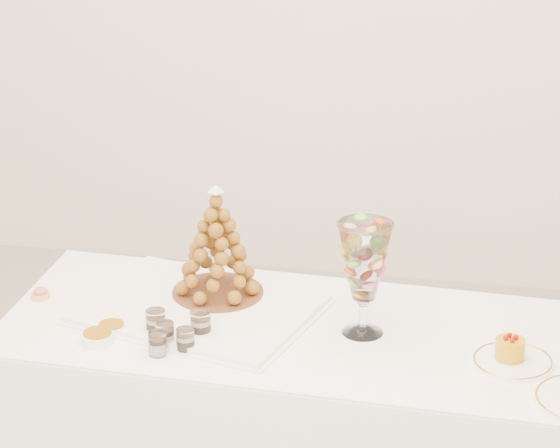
# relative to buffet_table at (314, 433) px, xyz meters

# --- Properties ---
(buffet_table) EXTENTS (1.79, 0.79, 0.67)m
(buffet_table) POSITION_rel_buffet_table_xyz_m (0.00, 0.00, 0.00)
(buffet_table) COLOR white
(buffet_table) RESTS_ON ground
(lace_tray) EXTENTS (0.73, 0.62, 0.02)m
(lace_tray) POSITION_rel_buffet_table_xyz_m (-0.35, 0.04, 0.35)
(lace_tray) COLOR white
(lace_tray) RESTS_ON buffet_table
(macaron_vase) EXTENTS (0.15, 0.15, 0.33)m
(macaron_vase) POSITION_rel_buffet_table_xyz_m (0.13, 0.01, 0.55)
(macaron_vase) COLOR white
(macaron_vase) RESTS_ON buffet_table
(cake_plate) EXTENTS (0.22, 0.22, 0.01)m
(cake_plate) POSITION_rel_buffet_table_xyz_m (0.55, -0.09, 0.34)
(cake_plate) COLOR white
(cake_plate) RESTS_ON buffet_table
(pink_tart) EXTENTS (0.05, 0.05, 0.03)m
(pink_tart) POSITION_rel_buffet_table_xyz_m (-0.82, 0.05, 0.35)
(pink_tart) COLOR tan
(pink_tart) RESTS_ON buffet_table
(verrine_a) EXTENTS (0.07, 0.07, 0.07)m
(verrine_a) POSITION_rel_buffet_table_xyz_m (-0.43, -0.11, 0.37)
(verrine_a) COLOR white
(verrine_a) RESTS_ON buffet_table
(verrine_b) EXTENTS (0.07, 0.07, 0.07)m
(verrine_b) POSITION_rel_buffet_table_xyz_m (-0.38, -0.17, 0.37)
(verrine_b) COLOR white
(verrine_b) RESTS_ON buffet_table
(verrine_c) EXTENTS (0.06, 0.06, 0.08)m
(verrine_c) POSITION_rel_buffet_table_xyz_m (-0.30, -0.10, 0.37)
(verrine_c) COLOR white
(verrine_c) RESTS_ON buffet_table
(verrine_d) EXTENTS (0.05, 0.05, 0.07)m
(verrine_d) POSITION_rel_buffet_table_xyz_m (-0.39, -0.22, 0.37)
(verrine_d) COLOR white
(verrine_d) RESTS_ON buffet_table
(verrine_e) EXTENTS (0.05, 0.05, 0.07)m
(verrine_e) POSITION_rel_buffet_table_xyz_m (-0.32, -0.19, 0.37)
(verrine_e) COLOR white
(verrine_e) RESTS_ON buffet_table
(ramekin_back) EXTENTS (0.08, 0.08, 0.02)m
(ramekin_back) POSITION_rel_buffet_table_xyz_m (-0.55, -0.12, 0.35)
(ramekin_back) COLOR white
(ramekin_back) RESTS_ON buffet_table
(ramekin_front) EXTENTS (0.09, 0.09, 0.03)m
(ramekin_front) POSITION_rel_buffet_table_xyz_m (-0.57, -0.18, 0.35)
(ramekin_front) COLOR white
(ramekin_front) RESTS_ON buffet_table
(croquembouche) EXTENTS (0.27, 0.27, 0.33)m
(croquembouche) POSITION_rel_buffet_table_xyz_m (-0.31, 0.14, 0.52)
(croquembouche) COLOR brown
(croquembouche) RESTS_ON lace_tray
(mousse_cake) EXTENTS (0.08, 0.08, 0.07)m
(mousse_cake) POSITION_rel_buffet_table_xyz_m (0.54, -0.08, 0.37)
(mousse_cake) COLOR #C38509
(mousse_cake) RESTS_ON cake_plate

